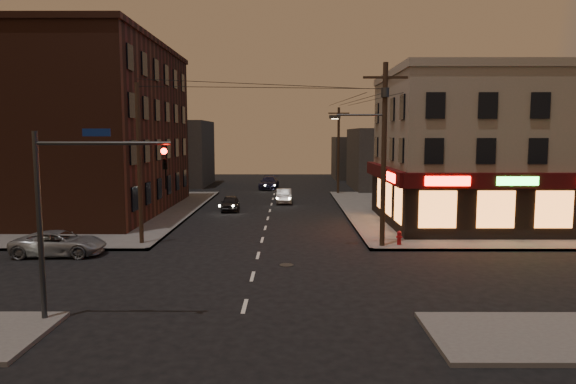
{
  "coord_description": "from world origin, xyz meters",
  "views": [
    {
      "loc": [
        1.66,
        -22.26,
        6.26
      ],
      "look_at": [
        1.56,
        5.33,
        3.2
      ],
      "focal_mm": 32.0,
      "sensor_mm": 36.0,
      "label": 1
    }
  ],
  "objects_px": {
    "suv_cross": "(59,243)",
    "sedan_near": "(230,203)",
    "sedan_far": "(269,183)",
    "fire_hydrant": "(399,237)",
    "sedan_mid": "(284,196)"
  },
  "relations": [
    {
      "from": "sedan_near",
      "to": "suv_cross",
      "type": "bearing_deg",
      "value": -118.09
    },
    {
      "from": "sedan_near",
      "to": "fire_hydrant",
      "type": "distance_m",
      "value": 17.87
    },
    {
      "from": "suv_cross",
      "to": "sedan_near",
      "type": "height_order",
      "value": "suv_cross"
    },
    {
      "from": "sedan_far",
      "to": "fire_hydrant",
      "type": "relative_size",
      "value": 6.33
    },
    {
      "from": "sedan_mid",
      "to": "suv_cross",
      "type": "bearing_deg",
      "value": -119.75
    },
    {
      "from": "sedan_near",
      "to": "fire_hydrant",
      "type": "bearing_deg",
      "value": -55.89
    },
    {
      "from": "suv_cross",
      "to": "sedan_mid",
      "type": "xyz_separation_m",
      "value": [
        11.5,
        21.02,
        0.0
      ]
    },
    {
      "from": "sedan_mid",
      "to": "sedan_far",
      "type": "bearing_deg",
      "value": 97.5
    },
    {
      "from": "suv_cross",
      "to": "sedan_mid",
      "type": "relative_size",
      "value": 1.18
    },
    {
      "from": "sedan_mid",
      "to": "fire_hydrant",
      "type": "xyz_separation_m",
      "value": [
        6.68,
        -18.99,
        -0.08
      ]
    },
    {
      "from": "sedan_near",
      "to": "fire_hydrant",
      "type": "relative_size",
      "value": 4.7
    },
    {
      "from": "sedan_near",
      "to": "sedan_mid",
      "type": "bearing_deg",
      "value": 44.23
    },
    {
      "from": "sedan_far",
      "to": "fire_hydrant",
      "type": "height_order",
      "value": "sedan_far"
    },
    {
      "from": "suv_cross",
      "to": "sedan_near",
      "type": "bearing_deg",
      "value": -25.82
    },
    {
      "from": "suv_cross",
      "to": "sedan_far",
      "type": "bearing_deg",
      "value": -17.95
    }
  ]
}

